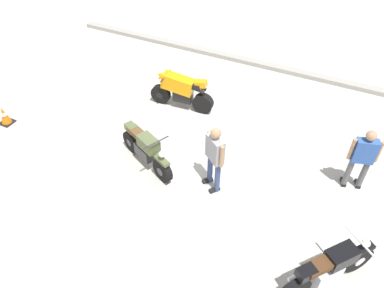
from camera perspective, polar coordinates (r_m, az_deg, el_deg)
name	(u,v)px	position (r m, az deg, el deg)	size (l,w,h in m)	color
ground_plane	(190,139)	(10.01, -0.31, 0.81)	(40.00, 40.00, 0.00)	#B7B2A8
curb_edge	(248,61)	(13.52, 8.62, 12.59)	(14.00, 0.30, 0.15)	#9C978F
motorcycle_orange_sportbike	(181,90)	(10.84, -1.73, 8.34)	(1.96, 0.70, 1.14)	black
motorcycle_olive_vintage	(146,149)	(9.05, -7.18, -0.83)	(1.84, 1.03, 1.07)	black
motorcycle_black_cruiser	(329,268)	(7.37, 20.50, -17.60)	(1.41, 1.70, 1.09)	black
person_in_blue_shirt	(363,157)	(8.94, 24.91, -1.79)	(0.65, 0.42, 1.68)	#59595B
person_in_gray_shirt	(215,155)	(8.11, 3.52, -1.68)	(0.59, 0.52, 1.73)	#384772
traffic_cone	(4,116)	(11.67, -27.07, 3.95)	(0.36, 0.36, 0.53)	black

